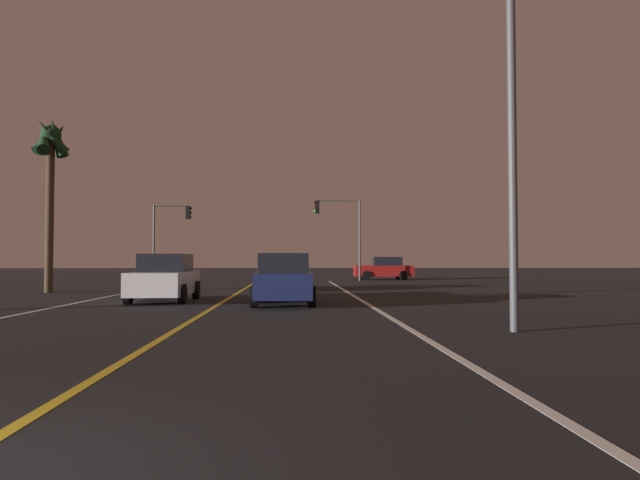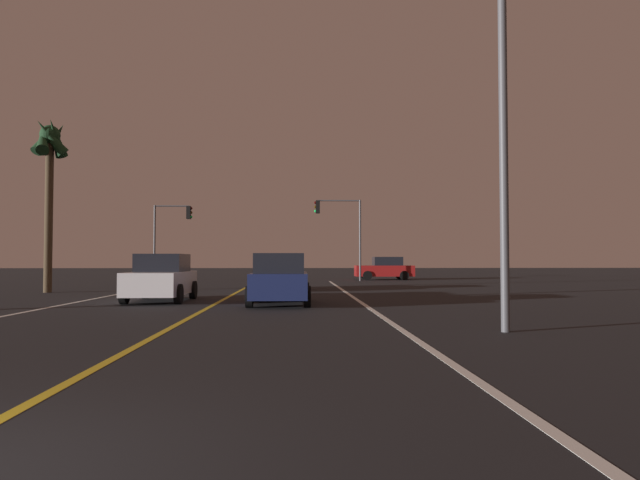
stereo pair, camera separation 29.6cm
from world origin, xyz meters
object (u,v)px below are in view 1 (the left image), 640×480
car_ahead_far (278,273)px  car_lead_same_lane (284,280)px  car_oncoming (165,278)px  car_crossing_side (384,269)px  palm_tree_left_mid (50,153)px  street_lamp_right_near (483,64)px  traffic_light_near_right (338,221)px  traffic_light_near_left (172,225)px

car_ahead_far → car_lead_same_lane: same height
car_ahead_far → car_lead_same_lane: bearing=-177.3°
car_oncoming → car_ahead_far: bearing=152.8°
car_crossing_side → palm_tree_left_mid: size_ratio=0.54×
car_lead_same_lane → car_crossing_side: (7.09, 23.36, 0.00)m
car_ahead_far → car_crossing_side: 16.09m
car_oncoming → car_lead_same_lane: same height
car_crossing_side → palm_tree_left_mid: palm_tree_left_mid is taller
car_oncoming → street_lamp_right_near: 13.42m
car_oncoming → car_lead_same_lane: bearing=69.2°
car_ahead_far → traffic_light_near_right: traffic_light_near_right is taller
palm_tree_left_mid → car_crossing_side: bearing=41.8°
car_crossing_side → traffic_light_near_left: bearing=9.0°
car_lead_same_lane → street_lamp_right_near: 9.89m
car_oncoming → car_crossing_side: same height
car_lead_same_lane → palm_tree_left_mid: bearing=55.7°
car_crossing_side → street_lamp_right_near: (-2.81, -30.88, 4.78)m
traffic_light_near_left → street_lamp_right_near: 31.09m
car_oncoming → palm_tree_left_mid: bearing=-131.5°
car_lead_same_lane → car_crossing_side: size_ratio=1.00×
car_crossing_side → street_lamp_right_near: 31.37m
car_crossing_side → traffic_light_near_left: 15.67m
traffic_light_near_right → traffic_light_near_left: bearing=0.0°
car_crossing_side → street_lamp_right_near: street_lamp_right_near is taller
traffic_light_near_right → traffic_light_near_left: (-11.54, 0.00, -0.32)m
traffic_light_near_right → street_lamp_right_near: street_lamp_right_near is taller
car_lead_same_lane → traffic_light_near_right: bearing=-9.4°
car_lead_same_lane → street_lamp_right_near: street_lamp_right_near is taller
car_crossing_side → traffic_light_near_right: traffic_light_near_right is taller
car_oncoming → traffic_light_near_left: size_ratio=0.82×
car_crossing_side → traffic_light_near_left: traffic_light_near_left is taller
car_oncoming → street_lamp_right_near: bearing=43.1°
traffic_light_near_left → palm_tree_left_mid: 14.07m
car_ahead_far → street_lamp_right_near: bearing=-164.2°
traffic_light_near_right → street_lamp_right_near: 28.52m
palm_tree_left_mid → street_lamp_right_near: bearing=-44.7°
car_lead_same_lane → car_crossing_side: same height
traffic_light_near_right → street_lamp_right_near: size_ratio=0.64×
car_lead_same_lane → street_lamp_right_near: size_ratio=0.48×
traffic_light_near_right → palm_tree_left_mid: bearing=43.7°
car_lead_same_lane → traffic_light_near_left: (-8.08, 20.96, 3.08)m
traffic_light_near_left → palm_tree_left_mid: palm_tree_left_mid is taller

